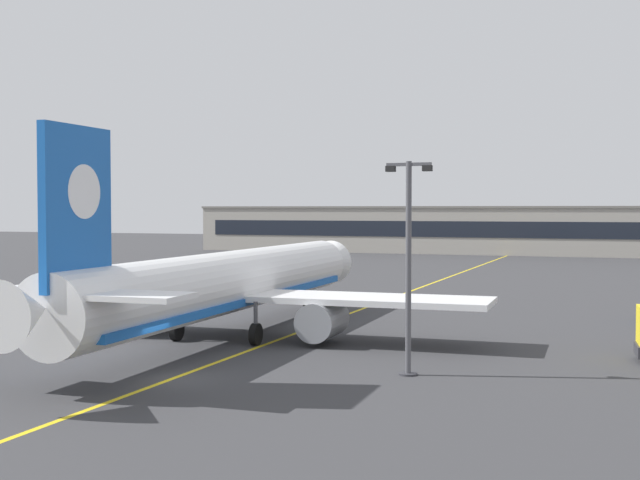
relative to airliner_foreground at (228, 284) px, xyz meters
The scene contains 5 objects.
ground_plane 12.88m from the airliner_foreground, 75.60° to the right, with size 400.00×400.00×0.00m, color #353538.
taxiway_centreline 18.53m from the airliner_foreground, 80.23° to the left, with size 0.30×180.00×0.01m, color yellow.
airliner_foreground is the anchor object (origin of this frame).
apron_lamp_post 15.18m from the airliner_foreground, 28.11° to the right, with size 2.24×0.90×10.29m.
terminal_building 104.66m from the airliner_foreground, 83.11° to the left, with size 136.35×12.40×8.49m.
Camera 1 is at (20.31, -33.82, 8.02)m, focal length 46.76 mm.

